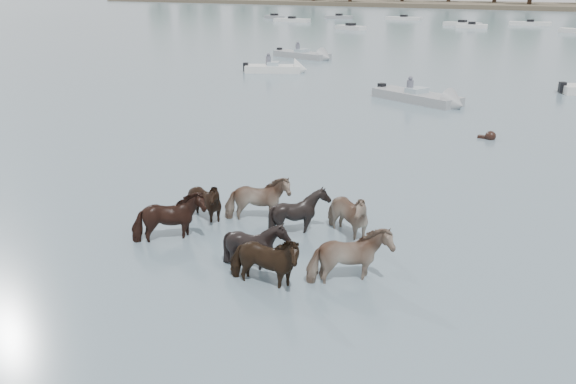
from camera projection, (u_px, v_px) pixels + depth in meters
The scene contains 8 objects.
ground at pixel (183, 251), 14.31m from camera, with size 400.00×400.00×0.00m, color slate.
shoreline at pixel (346, 2), 169.22m from camera, with size 160.00×30.00×1.00m, color #4C4233.
pony_herd at pixel (267, 228), 14.40m from camera, with size 6.75×4.57×1.51m.
swimming_pony at pixel (489, 137), 24.47m from camera, with size 0.72×0.44×0.44m.
motorboat_a at pixel (283, 69), 42.43m from camera, with size 4.61×3.46×1.92m.
motorboat_b at pixel (428, 99), 31.56m from camera, with size 5.73×3.37×1.92m.
motorboat_f at pixel (309, 56), 50.01m from camera, with size 5.94×2.73×1.92m.
distant_flotilla at pixel (572, 30), 76.70m from camera, with size 105.90×26.77×0.93m.
Camera 1 is at (8.96, -9.78, 6.10)m, focal length 37.31 mm.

